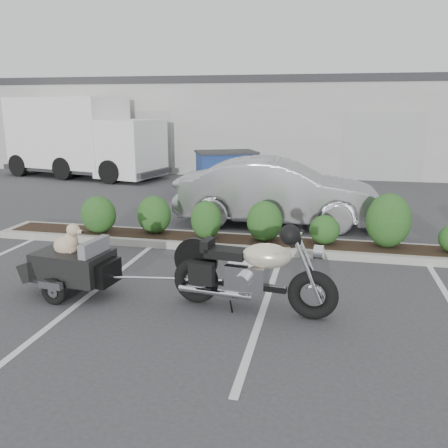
% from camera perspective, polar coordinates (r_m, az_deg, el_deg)
% --- Properties ---
extents(ground, '(90.00, 90.00, 0.00)m').
position_cam_1_polar(ground, '(7.88, -3.19, -7.12)').
color(ground, '#38383A').
rests_on(ground, ground).
extents(planter_kerb, '(12.00, 1.00, 0.15)m').
position_cam_1_polar(planter_kerb, '(9.73, 6.00, -2.54)').
color(planter_kerb, '#9E9E93').
rests_on(planter_kerb, ground).
extents(building, '(26.00, 10.00, 4.00)m').
position_cam_1_polar(building, '(24.17, 7.84, 11.98)').
color(building, '#9EA099').
rests_on(building, ground).
extents(motorcycle, '(2.42, 0.89, 1.39)m').
position_cam_1_polar(motorcycle, '(6.69, 3.31, -5.98)').
color(motorcycle, black).
rests_on(motorcycle, ground).
extents(pet_trailer, '(1.95, 1.10, 1.15)m').
position_cam_1_polar(pet_trailer, '(7.66, -17.75, -4.59)').
color(pet_trailer, black).
rests_on(pet_trailer, ground).
extents(sedan, '(4.92, 1.86, 1.60)m').
position_cam_1_polar(sedan, '(11.58, 6.50, 3.83)').
color(sedan, '#A2A2A9').
rests_on(sedan, ground).
extents(dumpster, '(2.40, 2.09, 1.32)m').
position_cam_1_polar(dumpster, '(16.44, 0.26, 6.50)').
color(dumpster, navy).
rests_on(dumpster, ground).
extents(delivery_truck, '(7.19, 3.63, 3.15)m').
position_cam_1_polar(delivery_truck, '(20.23, -16.57, 9.76)').
color(delivery_truck, white).
rests_on(delivery_truck, ground).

